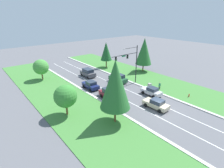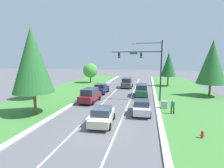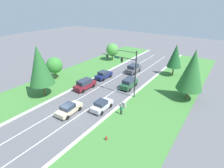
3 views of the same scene
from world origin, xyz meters
TOP-DOWN VIEW (x-y plane):
  - ground_plane at (0.00, 0.00)m, footprint 160.00×160.00m
  - curb_strip_right at (5.65, 0.00)m, footprint 0.50×90.00m
  - curb_strip_left at (-5.65, 0.00)m, footprint 0.50×90.00m
  - lane_stripe_inner_left at (-1.80, 0.00)m, footprint 0.14×81.00m
  - lane_stripe_inner_right at (1.80, 0.00)m, footprint 0.14×81.00m
  - traffic_signal_mast at (4.22, 11.29)m, footprint 7.31×0.41m
  - graphite_suv at (0.02, 22.29)m, footprint 2.29×4.75m
  - burgundy_suv at (-3.71, 8.66)m, footprint 2.26×4.86m
  - forest_suv at (3.35, 14.28)m, footprint 2.25×4.85m
  - champagne_sedan at (0.16, 0.80)m, footprint 2.27×4.58m
  - navy_sedan at (-3.82, 15.10)m, footprint 2.18×4.47m
  - silver_sedan at (3.74, 4.63)m, footprint 2.11×4.25m
  - utility_cabinet at (6.41, 7.26)m, footprint 0.70×0.60m
  - pedestrian at (7.17, 5.23)m, footprint 0.42×0.29m
  - fire_hydrant at (8.62, -0.67)m, footprint 0.34×0.20m
  - conifer_near_right_tree at (8.79, 25.82)m, footprint 3.32×3.32m
  - oak_near_left_tree at (-12.59, 8.57)m, footprint 3.60×3.60m
  - conifer_far_right_tree at (14.40, 16.17)m, footprint 4.45×4.45m
  - oak_far_left_tree at (-9.92, 27.41)m, footprint 3.65×3.65m
  - conifer_mid_left_tree at (-7.96, 2.15)m, footprint 4.40×4.40m

SIDE VIEW (x-z plane):
  - ground_plane at x=0.00m, z-range 0.00..0.00m
  - lane_stripe_inner_left at x=-1.80m, z-range 0.00..0.01m
  - lane_stripe_inner_right at x=1.80m, z-range 0.00..0.01m
  - curb_strip_right at x=5.65m, z-range 0.00..0.15m
  - curb_strip_left at x=-5.65m, z-range 0.00..0.15m
  - fire_hydrant at x=8.62m, z-range -0.01..0.69m
  - utility_cabinet at x=6.41m, z-range 0.00..1.01m
  - silver_sedan at x=3.74m, z-range 0.00..1.67m
  - champagne_sedan at x=0.16m, z-range 0.00..1.69m
  - navy_sedan at x=-3.82m, z-range 0.00..1.76m
  - pedestrian at x=7.17m, z-range 0.09..1.78m
  - forest_suv at x=3.35m, z-range 0.02..2.03m
  - burgundy_suv at x=-3.71m, z-range 0.02..2.05m
  - graphite_suv at x=0.02m, z-range 0.01..2.08m
  - oak_far_left_tree at x=-9.92m, z-range 0.70..5.77m
  - oak_near_left_tree at x=-12.59m, z-range 0.74..5.84m
  - conifer_near_right_tree at x=8.79m, z-range 1.12..8.70m
  - conifer_far_right_tree at x=14.40m, z-range 1.05..10.29m
  - traffic_signal_mast at x=4.22m, z-range 1.38..10.16m
  - conifer_mid_left_tree at x=-7.96m, z-range 1.26..10.84m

